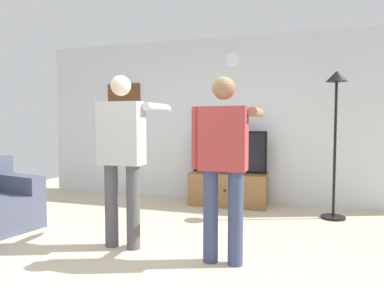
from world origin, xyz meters
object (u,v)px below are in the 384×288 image
tv_stand (228,189)px  wall_clock (233,59)px  framed_picture (124,97)px  person_standing_nearer_lamp (122,150)px  person_standing_nearer_couch (224,158)px  television (229,152)px  floor_lamp (336,114)px

tv_stand → wall_clock: (-0.00, 0.29, 2.07)m
framed_picture → person_standing_nearer_lamp: (1.31, -2.48, -0.73)m
person_standing_nearer_lamp → person_standing_nearer_couch: bearing=-4.8°
television → person_standing_nearer_couch: 2.36m
floor_lamp → wall_clock: bearing=157.6°
framed_picture → television: bearing=-7.1°
tv_stand → television: size_ratio=1.02×
tv_stand → wall_clock: size_ratio=4.91×
framed_picture → person_standing_nearer_couch: framed_picture is taller
floor_lamp → person_standing_nearer_couch: (-1.11, -1.94, -0.44)m
wall_clock → person_standing_nearer_lamp: (-0.68, -2.47, -1.30)m
television → wall_clock: size_ratio=4.79×
tv_stand → person_standing_nearer_couch: 2.43m
wall_clock → person_standing_nearer_couch: (0.42, -2.57, -1.34)m
television → person_standing_nearer_couch: bearing=-79.8°
wall_clock → television: bearing=-90.0°
person_standing_nearer_couch → television: bearing=100.2°
tv_stand → person_standing_nearer_couch: size_ratio=0.70×
person_standing_nearer_couch → floor_lamp: bearing=60.3°
television → floor_lamp: 1.68m
floor_lamp → person_standing_nearer_lamp: bearing=-140.0°
person_standing_nearer_lamp → person_standing_nearer_couch: 1.10m
tv_stand → person_standing_nearer_couch: (0.42, -2.28, 0.73)m
tv_stand → person_standing_nearer_lamp: 2.41m
framed_picture → person_standing_nearer_lamp: bearing=-62.2°
television → person_standing_nearer_couch: (0.42, -2.32, 0.14)m
wall_clock → person_standing_nearer_couch: wall_clock is taller
wall_clock → floor_lamp: wall_clock is taller
television → person_standing_nearer_lamp: person_standing_nearer_lamp is taller
television → person_standing_nearer_couch: person_standing_nearer_couch is taller
framed_picture → floor_lamp: framed_picture is taller
tv_stand → television: (-0.00, 0.05, 0.59)m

